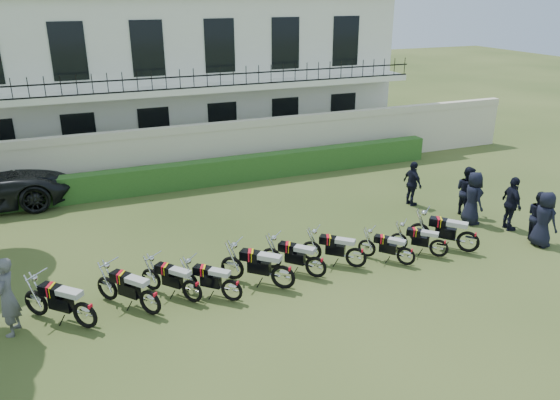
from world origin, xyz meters
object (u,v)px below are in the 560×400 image
(motorcycle_9, at_px, (469,237))
(motorcycle_8, at_px, (439,244))
(motorcycle_2, at_px, (192,286))
(officer_5, at_px, (412,184))
(motorcycle_5, at_px, (316,262))
(officer_0, at_px, (544,219))
(motorcycle_4, at_px, (283,271))
(officer_4, at_px, (467,191))
(officer_2, at_px, (512,204))
(motorcycle_3, at_px, (232,285))
(motorcycle_6, at_px, (356,253))
(officer_3, at_px, (473,198))
(motorcycle_7, at_px, (406,252))
(officer_1, at_px, (538,216))
(motorcycle_1, at_px, (150,297))
(motorcycle_0, at_px, (84,309))
(inspector, at_px, (7,297))

(motorcycle_9, bearing_deg, motorcycle_8, 133.20)
(motorcycle_2, xyz_separation_m, officer_5, (8.91, 3.57, 0.34))
(motorcycle_5, xyz_separation_m, officer_0, (7.23, -0.72, 0.38))
(motorcycle_4, distance_m, officer_4, 8.16)
(motorcycle_2, distance_m, officer_2, 10.62)
(motorcycle_3, xyz_separation_m, motorcycle_6, (3.74, 0.39, 0.01))
(motorcycle_4, relative_size, officer_2, 0.92)
(motorcycle_9, xyz_separation_m, officer_3, (1.60, 1.77, 0.37))
(motorcycle_7, bearing_deg, officer_2, -30.03)
(officer_5, bearing_deg, officer_0, -160.75)
(motorcycle_8, bearing_deg, officer_5, 20.97)
(motorcycle_2, height_order, motorcycle_3, motorcycle_2)
(motorcycle_4, xyz_separation_m, officer_1, (8.44, -0.13, 0.27))
(motorcycle_5, bearing_deg, motorcycle_9, -47.76)
(motorcycle_1, height_order, officer_3, officer_3)
(motorcycle_3, distance_m, motorcycle_9, 7.27)
(motorcycle_0, height_order, motorcycle_8, motorcycle_0)
(motorcycle_3, relative_size, motorcycle_8, 1.10)
(motorcycle_9, distance_m, officer_1, 2.59)
(motorcycle_0, relative_size, motorcycle_8, 1.25)
(motorcycle_4, xyz_separation_m, officer_3, (7.46, 1.69, 0.36))
(motorcycle_6, bearing_deg, officer_3, -33.81)
(officer_1, relative_size, officer_2, 0.89)
(motorcycle_0, distance_m, motorcycle_7, 8.58)
(motorcycle_1, bearing_deg, motorcycle_4, -40.68)
(officer_1, bearing_deg, motorcycle_3, 105.54)
(motorcycle_2, bearing_deg, officer_0, -44.60)
(officer_4, bearing_deg, officer_5, 35.28)
(motorcycle_5, height_order, officer_3, officer_3)
(motorcycle_1, bearing_deg, officer_4, -27.81)
(motorcycle_1, relative_size, motorcycle_8, 1.27)
(motorcycle_8, height_order, officer_2, officer_2)
(motorcycle_4, relative_size, motorcycle_8, 1.28)
(motorcycle_4, bearing_deg, officer_2, -42.48)
(motorcycle_9, relative_size, inspector, 0.87)
(inspector, bearing_deg, motorcycle_0, 90.21)
(motorcycle_6, relative_size, inspector, 0.79)
(officer_0, bearing_deg, motorcycle_7, 80.25)
(motorcycle_5, xyz_separation_m, motorcycle_9, (4.82, -0.31, 0.04))
(motorcycle_6, xyz_separation_m, officer_3, (5.13, 1.37, 0.42))
(motorcycle_9, bearing_deg, officer_3, 5.71)
(motorcycle_0, bearing_deg, officer_3, -39.04)
(motorcycle_0, relative_size, motorcycle_1, 0.98)
(motorcycle_1, xyz_separation_m, motorcycle_8, (8.28, -0.07, -0.08))
(motorcycle_0, xyz_separation_m, motorcycle_6, (7.20, 0.27, -0.05))
(officer_3, bearing_deg, officer_5, 31.26)
(motorcycle_8, bearing_deg, motorcycle_6, 127.55)
(motorcycle_7, height_order, motorcycle_9, motorcycle_9)
(officer_1, bearing_deg, officer_3, 44.22)
(motorcycle_0, distance_m, motorcycle_2, 2.54)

